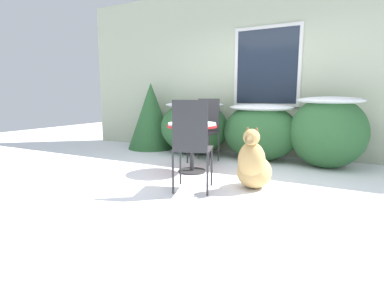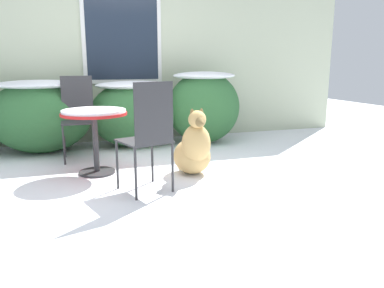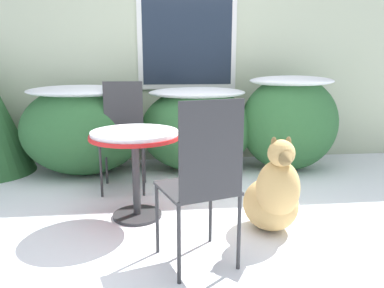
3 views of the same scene
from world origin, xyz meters
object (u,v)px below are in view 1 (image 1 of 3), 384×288
Objects in this scene: patio_chair_far_side at (192,142)px; patio_chair_near_table at (206,127)px; patio_table at (192,132)px; dog at (253,166)px.

patio_chair_near_table is at bearing -87.54° from patio_chair_far_side.
patio_table is 0.68× the size of patio_chair_near_table.
patio_chair_near_table is (-0.15, 0.78, -0.01)m from patio_table.
patio_chair_far_side is at bearing -62.58° from patio_table.
patio_table is at bearing 158.66° from dog.
patio_chair_far_side is 0.80m from dog.
patio_table is at bearing -79.84° from patio_chair_far_side.
patio_table is at bearing -78.72° from patio_chair_near_table.
patio_chair_far_side reaches higher than patio_table.
patio_chair_near_table reaches higher than patio_table.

